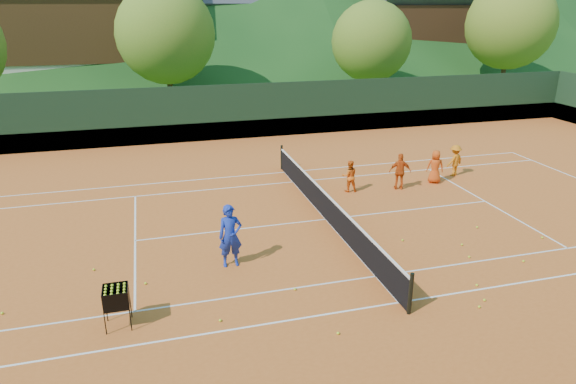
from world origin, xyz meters
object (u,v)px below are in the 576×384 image
object	(u,v)px
student_d	(455,160)
tennis_net	(326,206)
ball_hopper	(116,298)
coach	(230,236)
student_c	(435,167)
chalet_mid	(267,27)
chalet_left	(81,22)
student_a	(349,176)
student_b	(400,171)
chalet_right	(421,24)

from	to	relation	value
student_d	tennis_net	xyz separation A→B (m)	(-6.97, -3.09, -0.18)
tennis_net	ball_hopper	world-z (taller)	tennis_net
coach	student_c	bearing A→B (deg)	26.59
chalet_mid	ball_hopper	bearing A→B (deg)	-108.26
chalet_left	student_a	bearing A→B (deg)	-66.77
ball_hopper	chalet_mid	bearing A→B (deg)	71.74
student_d	student_b	bearing A→B (deg)	-2.64
student_c	ball_hopper	distance (m)	14.27
ball_hopper	chalet_mid	distance (m)	40.89
student_a	tennis_net	bearing A→B (deg)	61.87
ball_hopper	chalet_left	size ratio (longest dim) A/B	0.07
coach	chalet_left	distance (m)	33.33
student_a	chalet_right	distance (m)	33.33
chalet_left	chalet_mid	size ratio (longest dim) A/B	1.09
student_c	chalet_left	xyz separation A→B (m)	(-15.65, 27.54, 4.93)
tennis_net	chalet_right	size ratio (longest dim) A/B	1.01
coach	chalet_mid	bearing A→B (deg)	74.24
coach	student_b	bearing A→B (deg)	30.02
student_c	chalet_mid	xyz separation A→B (m)	(0.35, 31.54, 4.27)
student_b	student_c	size ratio (longest dim) A/B	1.06
chalet_mid	chalet_right	world-z (taller)	chalet_right
tennis_net	ball_hopper	distance (m)	8.18
coach	chalet_right	xyz separation A→B (m)	(23.72, 32.40, 4.32)
ball_hopper	coach	bearing A→B (deg)	36.41
tennis_net	chalet_mid	bearing A→B (deg)	79.99
coach	student_b	world-z (taller)	coach
student_b	ball_hopper	xyz separation A→B (m)	(-10.62, -6.76, 0.01)
student_b	chalet_mid	distance (m)	32.21
student_a	chalet_right	world-z (taller)	chalet_right
tennis_net	chalet_mid	xyz separation A→B (m)	(6.00, 34.00, 4.47)
coach	chalet_right	distance (m)	40.39
ball_hopper	chalet_left	bearing A→B (deg)	95.38
tennis_net	chalet_left	size ratio (longest dim) A/B	0.87
student_b	chalet_left	xyz separation A→B (m)	(-13.88, 27.86, 4.88)
student_c	chalet_right	size ratio (longest dim) A/B	0.12
student_b	ball_hopper	size ratio (longest dim) A/B	1.48
student_b	student_c	distance (m)	1.80
student_a	tennis_net	world-z (taller)	student_a
student_d	tennis_net	size ratio (longest dim) A/B	0.11
coach	chalet_mid	xyz separation A→B (m)	(9.72, 36.40, 4.05)
ball_hopper	chalet_mid	xyz separation A→B (m)	(12.74, 38.62, 4.22)
student_d	student_a	bearing A→B (deg)	-12.45
student_b	chalet_mid	xyz separation A→B (m)	(2.12, 31.86, 4.23)
tennis_net	student_c	bearing A→B (deg)	23.52
coach	tennis_net	bearing A→B (deg)	31.97
student_a	chalet_mid	xyz separation A→B (m)	(4.17, 31.56, 4.33)
chalet_mid	chalet_right	bearing A→B (deg)	-15.95
student_d	chalet_left	bearing A→B (deg)	-77.45
student_a	chalet_left	size ratio (longest dim) A/B	0.09
chalet_right	student_c	bearing A→B (deg)	-117.52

